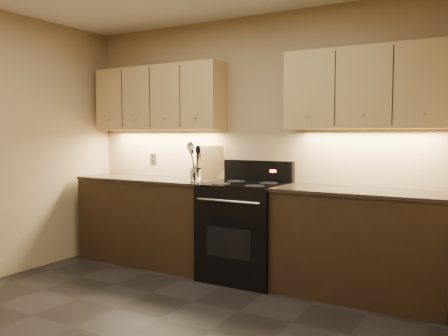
# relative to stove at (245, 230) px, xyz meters

# --- Properties ---
(wall_back) EXTENTS (4.00, 0.04, 2.60)m
(wall_back) POSITION_rel_stove_xyz_m (-0.08, 0.32, 0.82)
(wall_back) COLOR tan
(wall_back) RESTS_ON ground
(counter_left) EXTENTS (1.62, 0.62, 0.93)m
(counter_left) POSITION_rel_stove_xyz_m (-1.18, 0.02, -0.01)
(counter_left) COLOR black
(counter_left) RESTS_ON ground
(counter_right) EXTENTS (1.46, 0.62, 0.93)m
(counter_right) POSITION_rel_stove_xyz_m (1.10, 0.02, -0.01)
(counter_right) COLOR black
(counter_right) RESTS_ON ground
(stove) EXTENTS (0.76, 0.68, 1.14)m
(stove) POSITION_rel_stove_xyz_m (0.00, 0.00, 0.00)
(stove) COLOR black
(stove) RESTS_ON ground
(upper_cab_left) EXTENTS (1.60, 0.30, 0.70)m
(upper_cab_left) POSITION_rel_stove_xyz_m (-1.18, 0.17, 1.32)
(upper_cab_left) COLOR tan
(upper_cab_left) RESTS_ON wall_back
(upper_cab_right) EXTENTS (1.44, 0.30, 0.70)m
(upper_cab_right) POSITION_rel_stove_xyz_m (1.10, 0.17, 1.32)
(upper_cab_right) COLOR tan
(upper_cab_right) RESTS_ON wall_back
(outlet_plate) EXTENTS (0.08, 0.01, 0.12)m
(outlet_plate) POSITION_rel_stove_xyz_m (-1.38, 0.31, 0.64)
(outlet_plate) COLOR #B2B5BA
(outlet_plate) RESTS_ON wall_back
(utensil_crock) EXTENTS (0.15, 0.15, 0.14)m
(utensil_crock) POSITION_rel_stove_xyz_m (-0.50, -0.11, 0.52)
(utensil_crock) COLOR white
(utensil_crock) RESTS_ON counter_left
(cutting_board) EXTENTS (0.30, 0.17, 0.36)m
(cutting_board) POSITION_rel_stove_xyz_m (-0.56, 0.27, 0.63)
(cutting_board) COLOR tan
(cutting_board) RESTS_ON counter_left
(wooden_spoon) EXTENTS (0.13, 0.11, 0.29)m
(wooden_spoon) POSITION_rel_stove_xyz_m (-0.53, -0.13, 0.61)
(wooden_spoon) COLOR tan
(wooden_spoon) RESTS_ON utensil_crock
(black_spoon) EXTENTS (0.11, 0.10, 0.35)m
(black_spoon) POSITION_rel_stove_xyz_m (-0.51, -0.09, 0.64)
(black_spoon) COLOR black
(black_spoon) RESTS_ON utensil_crock
(black_turner) EXTENTS (0.17, 0.14, 0.35)m
(black_turner) POSITION_rel_stove_xyz_m (-0.50, -0.12, 0.63)
(black_turner) COLOR black
(black_turner) RESTS_ON utensil_crock
(steel_spatula) EXTENTS (0.22, 0.11, 0.38)m
(steel_spatula) POSITION_rel_stove_xyz_m (-0.47, -0.11, 0.65)
(steel_spatula) COLOR silver
(steel_spatula) RESTS_ON utensil_crock
(steel_skimmer) EXTENTS (0.20, 0.13, 0.39)m
(steel_skimmer) POSITION_rel_stove_xyz_m (-0.48, -0.13, 0.65)
(steel_skimmer) COLOR silver
(steel_skimmer) RESTS_ON utensil_crock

